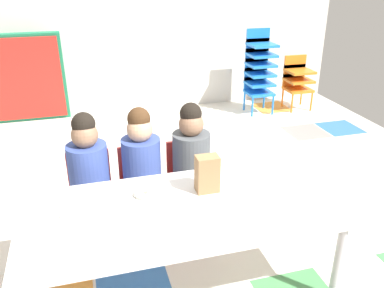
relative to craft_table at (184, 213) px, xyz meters
name	(u,v)px	position (x,y,z in m)	size (l,w,h in m)	color
ground_plane	(184,225)	(0.16, 0.60, -0.52)	(5.48, 5.38, 0.02)	silver
back_wall	(126,8)	(0.16, 3.30, 0.76)	(5.48, 0.10, 2.54)	beige
craft_table	(184,213)	(0.00, 0.00, 0.00)	(1.74, 0.79, 0.55)	white
seated_child_near_camera	(88,166)	(-0.48, 0.63, 0.05)	(0.33, 0.33, 0.92)	red
seated_child_middle_seat	(141,160)	(-0.13, 0.63, 0.05)	(0.32, 0.31, 0.92)	red
seated_child_far_right	(191,154)	(0.22, 0.63, 0.05)	(0.32, 0.31, 0.92)	red
kid_chair_blue_stack	(259,67)	(1.70, 2.77, 0.07)	(0.32, 0.30, 1.04)	blue
kid_chair_orange_stack	(297,78)	(2.25, 2.77, -0.11)	(0.32, 0.30, 0.68)	orange
folded_activity_table	(25,80)	(-1.08, 3.10, 0.03)	(0.90, 0.29, 1.09)	#19724C
paper_bag_brown	(207,174)	(0.17, 0.12, 0.15)	(0.13, 0.09, 0.22)	#9E754C
paper_plate_near_edge	(143,196)	(-0.20, 0.16, 0.05)	(0.18, 0.18, 0.01)	white
paper_plate_center_table	(76,211)	(-0.57, 0.11, 0.05)	(0.18, 0.18, 0.01)	white
donut_powdered_on_plate	(143,194)	(-0.20, 0.16, 0.07)	(0.10, 0.10, 0.03)	white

